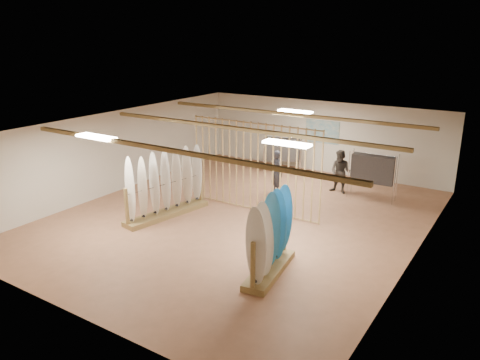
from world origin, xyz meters
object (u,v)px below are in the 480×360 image
Objects in this scene: clothing_rack_a at (283,149)px; shopper_b at (341,169)px; shopper_a at (277,169)px; clothing_rack_b at (373,169)px; rack_left at (166,194)px; rack_right at (270,246)px.

shopper_b is (2.76, -0.98, -0.13)m from clothing_rack_a.
clothing_rack_a is 0.88× the size of shopper_b.
shopper_a is at bearing -86.68° from clothing_rack_a.
clothing_rack_b is 1.13m from shopper_b.
rack_left reaches higher than shopper_b.
rack_right is at bearing 152.94° from shopper_a.
shopper_a is (0.94, -2.17, -0.12)m from clothing_rack_a.
clothing_rack_a is at bearing 164.55° from shopper_b.
clothing_rack_b is at bearing -122.21° from shopper_a.
clothing_rack_a is (0.86, 5.82, 0.29)m from rack_left.
rack_right is at bearing -84.32° from clothing_rack_a.
clothing_rack_a is at bearing -30.40° from shopper_a.
rack_left is 1.71× the size of shopper_b.
shopper_a is (1.80, 3.65, 0.17)m from rack_left.
shopper_b is at bearing 88.29° from rack_right.
rack_left reaches higher than clothing_rack_a.
rack_right is at bearing -7.50° from rack_left.
clothing_rack_a is 2.36m from shopper_a.
clothing_rack_b is at bearing 56.06° from rack_left.
clothing_rack_b is at bearing 78.08° from rack_right.
rack_right is 1.26× the size of shopper_b.
rack_right is 8.05m from clothing_rack_a.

